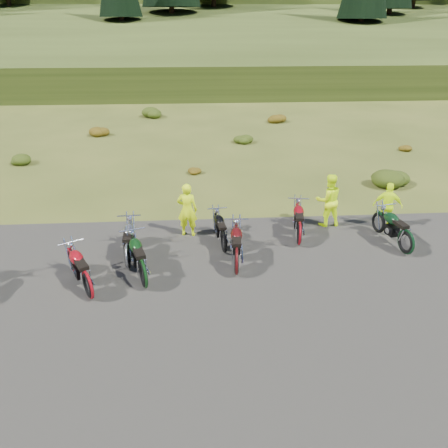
{
  "coord_description": "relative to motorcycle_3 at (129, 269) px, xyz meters",
  "views": [
    {
      "loc": [
        -0.22,
        -10.48,
        6.77
      ],
      "look_at": [
        0.57,
        1.57,
        0.98
      ],
      "focal_mm": 35.0,
      "sensor_mm": 36.0,
      "label": 1
    }
  ],
  "objects": [
    {
      "name": "motorcycle_2",
      "position": [
        0.56,
        -1.02,
        0.0
      ],
      "size": [
        1.42,
        2.42,
        1.2
      ],
      "primitive_type": null,
      "rotation": [
        0.0,
        0.0,
        1.88
      ],
      "color": "black",
      "rests_on": "ground"
    },
    {
      "name": "hill_slope",
      "position": [
        2.3,
        49.26,
        0.0
      ],
      "size": [
        300.0,
        45.97,
        9.37
      ],
      "primitive_type": null,
      "rotation": [
        0.14,
        0.0,
        0.0
      ],
      "color": "#2D3A13",
      "rests_on": "ground"
    },
    {
      "name": "person_right_b",
      "position": [
        8.6,
        2.16,
        0.83
      ],
      "size": [
        1.05,
        0.7,
        1.66
      ],
      "primitive_type": "imported",
      "rotation": [
        0.0,
        0.0,
        2.81
      ],
      "color": "#DCFF0D",
      "rests_on": "ground"
    },
    {
      "name": "gravel_pad",
      "position": [
        2.3,
        -2.74,
        0.0
      ],
      "size": [
        20.0,
        12.0,
        0.04
      ],
      "primitive_type": "cube",
      "color": "black",
      "rests_on": "ground"
    },
    {
      "name": "motorcycle_4",
      "position": [
        3.14,
        -0.5,
        0.0
      ],
      "size": [
        0.94,
        2.32,
        1.18
      ],
      "primitive_type": null,
      "rotation": [
        0.0,
        0.0,
        1.49
      ],
      "color": "#410A0C",
      "rests_on": "ground"
    },
    {
      "name": "shrub_7",
      "position": [
        10.6,
        6.36,
        0.46
      ],
      "size": [
        1.56,
        1.56,
        0.92
      ],
      "primitive_type": "ellipsoid",
      "color": "#20350D",
      "rests_on": "ground"
    },
    {
      "name": "shrub_8",
      "position": [
        13.5,
        11.66,
        0.23
      ],
      "size": [
        0.77,
        0.77,
        0.45
      ],
      "primitive_type": "ellipsoid",
      "color": "#5E370B",
      "rests_on": "ground"
    },
    {
      "name": "motorcycle_1",
      "position": [
        -0.84,
        -1.44,
        0.0
      ],
      "size": [
        1.71,
        2.28,
        1.15
      ],
      "primitive_type": null,
      "rotation": [
        0.0,
        0.0,
        2.08
      ],
      "color": "maroon",
      "rests_on": "ground"
    },
    {
      "name": "motorcycle_3",
      "position": [
        0.0,
        0.0,
        0.0
      ],
      "size": [
        0.86,
        2.27,
        1.17
      ],
      "primitive_type": null,
      "rotation": [
        0.0,
        0.0,
        1.62
      ],
      "color": "#9A9B9F",
      "rests_on": "ground"
    },
    {
      "name": "motorcycle_5",
      "position": [
        2.86,
        0.79,
        0.0
      ],
      "size": [
        0.93,
        2.08,
        1.05
      ],
      "primitive_type": null,
      "rotation": [
        0.0,
        0.0,
        1.7
      ],
      "color": "black",
      "rests_on": "ground"
    },
    {
      "name": "ground",
      "position": [
        2.3,
        -0.74,
        0.0
      ],
      "size": [
        300.0,
        300.0,
        0.0
      ],
      "primitive_type": "plane",
      "color": "#3D4818",
      "rests_on": "ground"
    },
    {
      "name": "shrub_5",
      "position": [
        4.8,
        13.76,
        0.31
      ],
      "size": [
        1.03,
        1.03,
        0.61
      ],
      "primitive_type": "ellipsoid",
      "color": "#20350D",
      "rests_on": "ground"
    },
    {
      "name": "shrub_4",
      "position": [
        1.9,
        8.46,
        0.23
      ],
      "size": [
        0.77,
        0.77,
        0.45
      ],
      "primitive_type": "ellipsoid",
      "color": "#5E370B",
      "rests_on": "ground"
    },
    {
      "name": "shrub_3",
      "position": [
        -1.0,
        21.16,
        0.46
      ],
      "size": [
        1.56,
        1.56,
        0.92
      ],
      "primitive_type": "ellipsoid",
      "color": "#20350D",
      "rests_on": "ground"
    },
    {
      "name": "person_right_a",
      "position": [
        6.61,
        2.53,
        0.94
      ],
      "size": [
        0.98,
        0.79,
        1.88
      ],
      "primitive_type": "imported",
      "rotation": [
        0.0,
        0.0,
        3.23
      ],
      "color": "#DCFF0D",
      "rests_on": "ground"
    },
    {
      "name": "shrub_1",
      "position": [
        -6.8,
        10.56,
        0.31
      ],
      "size": [
        1.03,
        1.03,
        0.61
      ],
      "primitive_type": "ellipsoid",
      "color": "#20350D",
      "rests_on": "ground"
    },
    {
      "name": "motorcycle_6",
      "position": [
        5.32,
        1.13,
        0.0
      ],
      "size": [
        1.07,
        2.28,
        1.15
      ],
      "primitive_type": null,
      "rotation": [
        0.0,
        0.0,
        1.41
      ],
      "color": "maroon",
      "rests_on": "ground"
    },
    {
      "name": "hill_plateau",
      "position": [
        2.3,
        109.26,
        0.0
      ],
      "size": [
        300.0,
        90.0,
        9.17
      ],
      "primitive_type": "cube",
      "color": "#2D3A13",
      "rests_on": "ground"
    },
    {
      "name": "shrub_2",
      "position": [
        -3.9,
        15.86,
        0.38
      ],
      "size": [
        1.3,
        1.3,
        0.77
      ],
      "primitive_type": "ellipsoid",
      "color": "#5E370B",
      "rests_on": "ground"
    },
    {
      "name": "person_middle",
      "position": [
        1.73,
        2.06,
        0.92
      ],
      "size": [
        0.74,
        0.55,
        1.84
      ],
      "primitive_type": "imported",
      "rotation": [
        0.0,
        0.0,
        2.96
      ],
      "color": "#DCFF0D",
      "rests_on": "ground"
    },
    {
      "name": "shrub_6",
      "position": [
        7.7,
        19.06,
        0.38
      ],
      "size": [
        1.3,
        1.3,
        0.77
      ],
      "primitive_type": "ellipsoid",
      "color": "#5E370B",
      "rests_on": "ground"
    },
    {
      "name": "motorcycle_7",
      "position": [
        8.49,
        0.33,
        0.0
      ],
      "size": [
        1.17,
        2.34,
        1.17
      ],
      "primitive_type": null,
      "rotation": [
        0.0,
        0.0,
        1.77
      ],
      "color": "black",
      "rests_on": "ground"
    }
  ]
}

